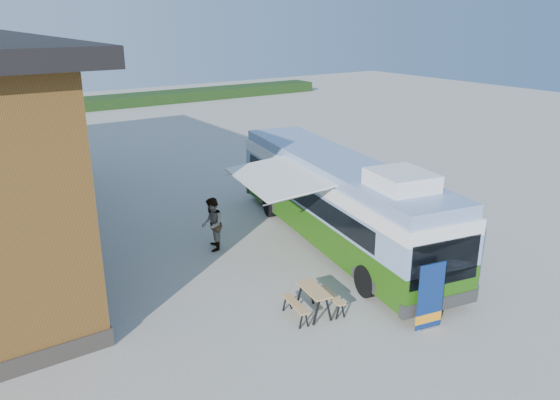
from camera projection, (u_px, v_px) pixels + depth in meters
ground at (311, 280)px, 17.61m from camera, size 100.00×100.00×0.00m
hedge at (134, 100)px, 51.44m from camera, size 40.00×3.00×1.00m
bus at (337, 197)px, 19.93m from camera, size 4.81×12.46×3.75m
awning at (285, 179)px, 18.89m from camera, size 3.48×4.81×0.53m
banner at (430, 302)px, 14.66m from camera, size 0.84×0.29×1.94m
picnic_table at (314, 295)px, 15.41m from camera, size 1.60×1.47×0.81m
person_a at (75, 230)px, 19.14m from camera, size 0.84×0.80×1.94m
person_b at (212, 224)px, 19.59m from camera, size 1.09×1.18×1.96m
slurry_tanker at (14, 155)px, 28.11m from camera, size 3.21×5.51×2.16m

